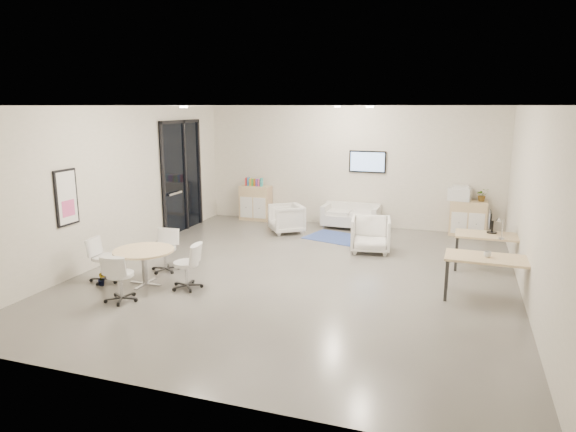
% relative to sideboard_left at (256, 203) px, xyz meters
% --- Properties ---
extents(room_shell, '(9.60, 10.60, 4.80)m').
position_rel_sideboard_left_xyz_m(room_shell, '(2.63, -4.25, 1.11)').
color(room_shell, '#5D5954').
rests_on(room_shell, ground).
extents(glass_door, '(0.09, 1.90, 2.85)m').
position_rel_sideboard_left_xyz_m(glass_door, '(-1.32, -1.74, 1.02)').
color(glass_door, black).
rests_on(glass_door, room_shell).
extents(artwork, '(0.05, 0.54, 1.04)m').
position_rel_sideboard_left_xyz_m(artwork, '(-1.34, -5.85, 1.06)').
color(artwork, black).
rests_on(artwork, room_shell).
extents(wall_tv, '(0.98, 0.06, 0.58)m').
position_rel_sideboard_left_xyz_m(wall_tv, '(3.13, 0.21, 1.26)').
color(wall_tv, black).
rests_on(wall_tv, room_shell).
extents(ceiling_spots, '(3.14, 4.14, 0.03)m').
position_rel_sideboard_left_xyz_m(ceiling_spots, '(2.43, -3.42, 2.69)').
color(ceiling_spots, '#FFEAC6').
rests_on(ceiling_spots, room_shell).
extents(sideboard_left, '(0.87, 0.45, 0.98)m').
position_rel_sideboard_left_xyz_m(sideboard_left, '(0.00, 0.00, 0.00)').
color(sideboard_left, tan).
rests_on(sideboard_left, room_shell).
extents(sideboard_right, '(0.89, 0.43, 0.89)m').
position_rel_sideboard_left_xyz_m(sideboard_right, '(5.74, 0.01, -0.04)').
color(sideboard_right, tan).
rests_on(sideboard_right, room_shell).
extents(books, '(0.50, 0.14, 0.22)m').
position_rel_sideboard_left_xyz_m(books, '(-0.04, 0.00, 0.60)').
color(books, red).
rests_on(books, sideboard_left).
extents(printer, '(0.59, 0.52, 0.37)m').
position_rel_sideboard_left_xyz_m(printer, '(5.51, 0.01, 0.58)').
color(printer, white).
rests_on(printer, sideboard_right).
extents(loveseat, '(1.49, 0.77, 0.55)m').
position_rel_sideboard_left_xyz_m(loveseat, '(2.80, -0.12, -0.18)').
color(loveseat, silver).
rests_on(loveseat, room_shell).
extents(blue_rug, '(1.88, 1.50, 0.01)m').
position_rel_sideboard_left_xyz_m(blue_rug, '(2.78, -1.31, -0.48)').
color(blue_rug, navy).
rests_on(blue_rug, room_shell).
extents(armchair_left, '(1.05, 1.06, 0.80)m').
position_rel_sideboard_left_xyz_m(armchair_left, '(1.33, -1.17, -0.08)').
color(armchair_left, silver).
rests_on(armchair_left, room_shell).
extents(armchair_right, '(0.95, 0.91, 0.87)m').
position_rel_sideboard_left_xyz_m(armchair_right, '(3.68, -2.25, -0.05)').
color(armchair_right, silver).
rests_on(armchair_right, room_shell).
extents(desk_rear, '(1.38, 0.70, 0.72)m').
position_rel_sideboard_left_xyz_m(desk_rear, '(6.16, -2.78, 0.16)').
color(desk_rear, tan).
rests_on(desk_rear, room_shell).
extents(desk_front, '(1.43, 0.74, 0.74)m').
position_rel_sideboard_left_xyz_m(desk_front, '(6.04, -4.51, 0.18)').
color(desk_front, tan).
rests_on(desk_front, room_shell).
extents(monitor, '(0.20, 0.50, 0.44)m').
position_rel_sideboard_left_xyz_m(monitor, '(6.12, -2.63, 0.47)').
color(monitor, black).
rests_on(monitor, desk_rear).
extents(round_table, '(1.09, 1.09, 0.66)m').
position_rel_sideboard_left_xyz_m(round_table, '(0.17, -5.73, 0.09)').
color(round_table, tan).
rests_on(round_table, room_shell).
extents(meeting_chairs, '(2.26, 2.26, 0.82)m').
position_rel_sideboard_left_xyz_m(meeting_chairs, '(0.17, -5.73, -0.08)').
color(meeting_chairs, white).
rests_on(meeting_chairs, room_shell).
extents(plant_cabinet, '(0.36, 0.38, 0.25)m').
position_rel_sideboard_left_xyz_m(plant_cabinet, '(6.03, 0.02, 0.53)').
color(plant_cabinet, '#3F7F3F').
rests_on(plant_cabinet, sideboard_right).
extents(plant_floor, '(0.20, 0.29, 0.12)m').
position_rel_sideboard_left_xyz_m(plant_floor, '(-0.54, -6.04, -0.43)').
color(plant_floor, '#3F7F3F').
rests_on(plant_floor, room_shell).
extents(cup, '(0.13, 0.11, 0.12)m').
position_rel_sideboard_left_xyz_m(cup, '(6.01, -4.52, 0.31)').
color(cup, white).
rests_on(cup, desk_front).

